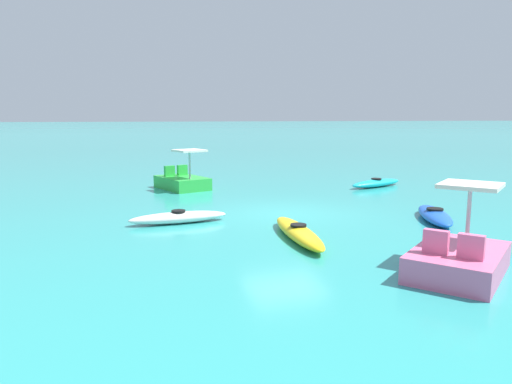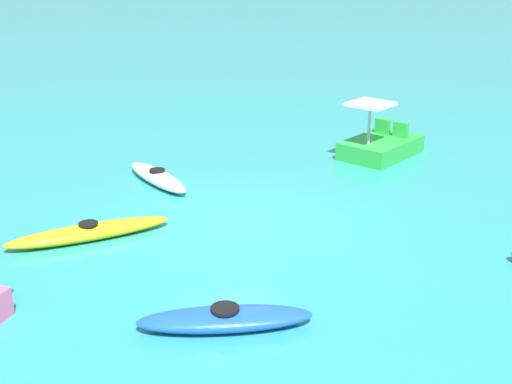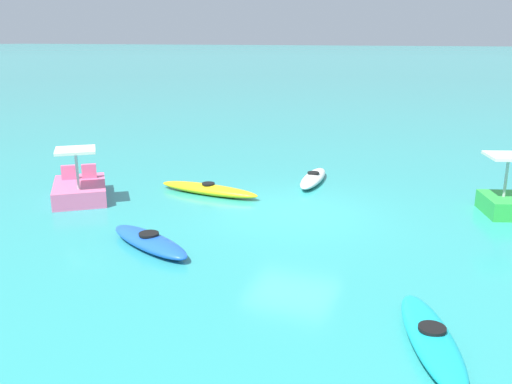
# 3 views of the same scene
# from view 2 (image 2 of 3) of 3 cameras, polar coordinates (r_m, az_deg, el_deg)

# --- Properties ---
(ground_plane) EXTENTS (600.00, 600.00, 0.00)m
(ground_plane) POSITION_cam_2_polar(r_m,az_deg,el_deg) (15.47, -1.63, -2.56)
(ground_plane) COLOR teal
(kayak_blue) EXTENTS (2.88, 1.87, 0.37)m
(kayak_blue) POSITION_cam_2_polar(r_m,az_deg,el_deg) (11.44, -2.52, -10.25)
(kayak_blue) COLOR blue
(kayak_blue) RESTS_ON ground_plane
(kayak_white) EXTENTS (0.81, 2.82, 0.37)m
(kayak_white) POSITION_cam_2_polar(r_m,az_deg,el_deg) (18.11, -8.01, 1.21)
(kayak_white) COLOR white
(kayak_white) RESTS_ON ground_plane
(kayak_yellow) EXTENTS (3.49, 0.94, 0.37)m
(kayak_yellow) POSITION_cam_2_polar(r_m,az_deg,el_deg) (15.01, -13.42, -3.18)
(kayak_yellow) COLOR yellow
(kayak_yellow) RESTS_ON ground_plane
(pedal_boat_green) EXTENTS (2.75, 2.19, 1.68)m
(pedal_boat_green) POSITION_cam_2_polar(r_m,az_deg,el_deg) (20.47, 10.08, 3.80)
(pedal_boat_green) COLOR green
(pedal_boat_green) RESTS_ON ground_plane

